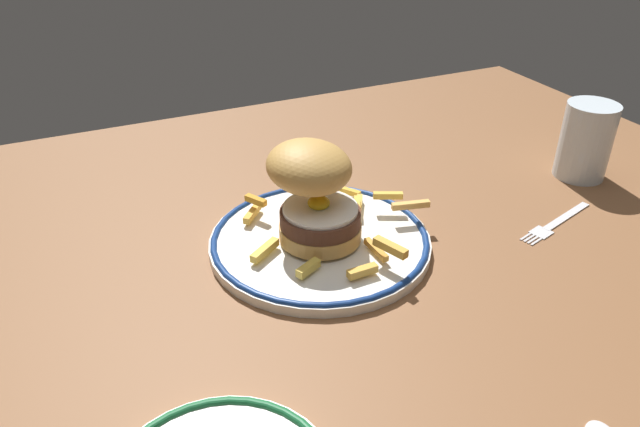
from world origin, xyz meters
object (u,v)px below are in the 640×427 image
at_px(dinner_plate, 320,240).
at_px(fork, 556,223).
at_px(water_glass, 585,146).
at_px(burger, 314,190).

relative_size(dinner_plate, fork, 1.86).
distance_m(dinner_plate, water_glass, 0.42).
height_order(burger, fork, burger).
bearing_deg(dinner_plate, water_glass, 1.40).
bearing_deg(fork, water_glass, 35.26).
bearing_deg(water_glass, burger, -179.71).
xyz_separation_m(burger, fork, (0.30, -0.09, -0.07)).
bearing_deg(burger, water_glass, 0.29).
distance_m(dinner_plate, burger, 0.07).
xyz_separation_m(dinner_plate, burger, (-0.00, 0.01, 0.07)).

